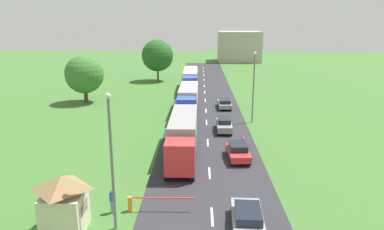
{
  "coord_description": "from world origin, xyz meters",
  "views": [
    {
      "loc": [
        -0.85,
        -17.25,
        12.71
      ],
      "look_at": [
        -1.86,
        27.37,
        1.07
      ],
      "focal_mm": 34.03,
      "sensor_mm": 36.0,
      "label": 1
    }
  ],
  "objects_px": {
    "car_second": "(238,151)",
    "barrier_gate": "(142,202)",
    "car_third": "(224,124)",
    "motorcycle_courier": "(243,141)",
    "lamppost_second": "(254,84)",
    "lamppost_lead": "(112,156)",
    "person_third": "(113,200)",
    "distant_building": "(239,46)",
    "tree_oak": "(157,55)",
    "person_lead": "(58,212)",
    "truck_lead": "(183,134)",
    "truck_second": "(188,99)",
    "car_lead": "(248,218)",
    "guard_booth": "(64,203)",
    "truck_third": "(191,79)",
    "person_second": "(52,204)",
    "tree_birch": "(84,74)",
    "car_fourth": "(224,103)"
  },
  "relations": [
    {
      "from": "motorcycle_courier",
      "to": "lamppost_second",
      "type": "xyz_separation_m",
      "value": [
        2.17,
        9.27,
        4.43
      ]
    },
    {
      "from": "car_fourth",
      "to": "motorcycle_courier",
      "type": "relative_size",
      "value": 2.39
    },
    {
      "from": "barrier_gate",
      "to": "truck_third",
      "type": "bearing_deg",
      "value": 87.19
    },
    {
      "from": "truck_lead",
      "to": "barrier_gate",
      "type": "height_order",
      "value": "truck_lead"
    },
    {
      "from": "car_lead",
      "to": "tree_oak",
      "type": "bearing_deg",
      "value": 101.87
    },
    {
      "from": "person_third",
      "to": "truck_lead",
      "type": "bearing_deg",
      "value": 68.51
    },
    {
      "from": "guard_booth",
      "to": "person_lead",
      "type": "distance_m",
      "value": 1.32
    },
    {
      "from": "person_second",
      "to": "person_third",
      "type": "relative_size",
      "value": 1.02
    },
    {
      "from": "guard_booth",
      "to": "car_third",
      "type": "bearing_deg",
      "value": 62.24
    },
    {
      "from": "car_third",
      "to": "truck_lead",
      "type": "bearing_deg",
      "value": -118.91
    },
    {
      "from": "guard_booth",
      "to": "tree_birch",
      "type": "bearing_deg",
      "value": 105.18
    },
    {
      "from": "car_second",
      "to": "person_lead",
      "type": "xyz_separation_m",
      "value": [
        -12.6,
        -11.69,
        0.08
      ]
    },
    {
      "from": "car_second",
      "to": "tree_oak",
      "type": "relative_size",
      "value": 0.49
    },
    {
      "from": "guard_booth",
      "to": "lamppost_second",
      "type": "height_order",
      "value": "lamppost_second"
    },
    {
      "from": "barrier_gate",
      "to": "person_third",
      "type": "bearing_deg",
      "value": -172.72
    },
    {
      "from": "truck_lead",
      "to": "lamppost_second",
      "type": "xyz_separation_m",
      "value": [
        8.3,
        12.09,
        2.82
      ]
    },
    {
      "from": "car_third",
      "to": "tree_birch",
      "type": "distance_m",
      "value": 26.23
    },
    {
      "from": "truck_third",
      "to": "motorcycle_courier",
      "type": "xyz_separation_m",
      "value": [
        6.31,
        -30.98,
        -1.63
      ]
    },
    {
      "from": "car_third",
      "to": "motorcycle_courier",
      "type": "bearing_deg",
      "value": -72.28
    },
    {
      "from": "guard_booth",
      "to": "barrier_gate",
      "type": "xyz_separation_m",
      "value": [
        4.35,
        2.5,
        -1.17
      ]
    },
    {
      "from": "car_third",
      "to": "barrier_gate",
      "type": "xyz_separation_m",
      "value": [
        -6.81,
        -18.7,
        -0.16
      ]
    },
    {
      "from": "car_lead",
      "to": "person_third",
      "type": "distance_m",
      "value": 9.09
    },
    {
      "from": "distant_building",
      "to": "motorcycle_courier",
      "type": "bearing_deg",
      "value": -95.42
    },
    {
      "from": "person_second",
      "to": "tree_oak",
      "type": "relative_size",
      "value": 0.2
    },
    {
      "from": "motorcycle_courier",
      "to": "guard_booth",
      "type": "height_order",
      "value": "guard_booth"
    },
    {
      "from": "person_second",
      "to": "tree_oak",
      "type": "bearing_deg",
      "value": 89.35
    },
    {
      "from": "car_second",
      "to": "guard_booth",
      "type": "relative_size",
      "value": 1.17
    },
    {
      "from": "car_third",
      "to": "lamppost_lead",
      "type": "bearing_deg",
      "value": -111.21
    },
    {
      "from": "person_second",
      "to": "tree_oak",
      "type": "xyz_separation_m",
      "value": [
        0.64,
        56.35,
        4.53
      ]
    },
    {
      "from": "lamppost_second",
      "to": "lamppost_lead",
      "type": "bearing_deg",
      "value": -115.63
    },
    {
      "from": "tree_oak",
      "to": "distant_building",
      "type": "xyz_separation_m",
      "value": [
        21.41,
        39.62,
        -0.79
      ]
    },
    {
      "from": "car_second",
      "to": "car_lead",
      "type": "bearing_deg",
      "value": -92.89
    },
    {
      "from": "barrier_gate",
      "to": "tree_oak",
      "type": "height_order",
      "value": "tree_oak"
    },
    {
      "from": "person_lead",
      "to": "car_second",
      "type": "bearing_deg",
      "value": 42.85
    },
    {
      "from": "car_third",
      "to": "motorcycle_courier",
      "type": "distance_m",
      "value": 5.52
    },
    {
      "from": "truck_second",
      "to": "tree_birch",
      "type": "height_order",
      "value": "tree_birch"
    },
    {
      "from": "person_third",
      "to": "distant_building",
      "type": "distance_m",
      "value": 97.17
    },
    {
      "from": "lamppost_lead",
      "to": "truck_second",
      "type": "bearing_deg",
      "value": 82.94
    },
    {
      "from": "car_second",
      "to": "guard_booth",
      "type": "height_order",
      "value": "guard_booth"
    },
    {
      "from": "distant_building",
      "to": "lamppost_second",
      "type": "bearing_deg",
      "value": -94.4
    },
    {
      "from": "person_third",
      "to": "truck_third",
      "type": "bearing_deg",
      "value": 84.75
    },
    {
      "from": "car_lead",
      "to": "person_third",
      "type": "height_order",
      "value": "person_third"
    },
    {
      "from": "car_third",
      "to": "person_lead",
      "type": "xyz_separation_m",
      "value": [
        -11.86,
        -20.62,
        0.05
      ]
    },
    {
      "from": "guard_booth",
      "to": "lamppost_lead",
      "type": "height_order",
      "value": "lamppost_lead"
    },
    {
      "from": "car_second",
      "to": "motorcycle_courier",
      "type": "height_order",
      "value": "car_second"
    },
    {
      "from": "guard_booth",
      "to": "person_third",
      "type": "distance_m",
      "value": 3.45
    },
    {
      "from": "barrier_gate",
      "to": "tree_birch",
      "type": "height_order",
      "value": "tree_birch"
    },
    {
      "from": "truck_lead",
      "to": "guard_booth",
      "type": "bearing_deg",
      "value": -117.05
    },
    {
      "from": "lamppost_second",
      "to": "person_second",
      "type": "bearing_deg",
      "value": -124.97
    },
    {
      "from": "car_second",
      "to": "barrier_gate",
      "type": "bearing_deg",
      "value": -127.71
    }
  ]
}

